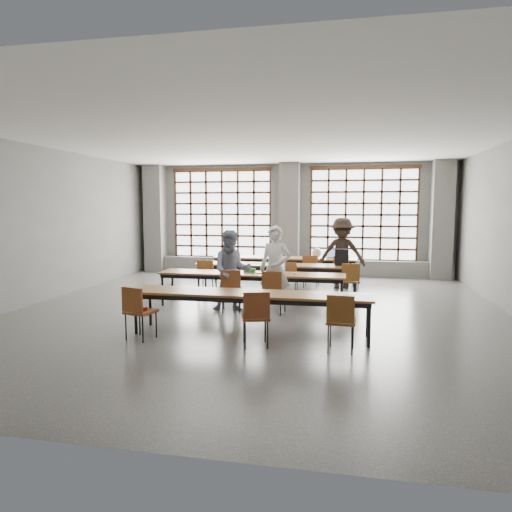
{
  "coord_description": "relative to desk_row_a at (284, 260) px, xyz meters",
  "views": [
    {
      "loc": [
        1.78,
        -9.03,
        2.15
      ],
      "look_at": [
        -0.11,
        0.4,
        1.11
      ],
      "focal_mm": 32.0,
      "sensor_mm": 36.0,
      "label": 1
    }
  ],
  "objects": [
    {
      "name": "desk_row_c",
      "position": [
        -0.28,
        -3.15,
        0.0
      ],
      "size": [
        4.0,
        0.7,
        0.73
      ],
      "color": "brown",
      "rests_on": "floor"
    },
    {
      "name": "student_male",
      "position": [
        0.32,
        -3.65,
        0.22
      ],
      "size": [
        0.71,
        0.53,
        1.77
      ],
      "primitive_type": "imported",
      "rotation": [
        0.0,
        0.0,
        -0.17
      ],
      "color": "white",
      "rests_on": "floor"
    },
    {
      "name": "chair_mid_left",
      "position": [
        -1.59,
        -2.18,
        -0.13
      ],
      "size": [
        0.43,
        0.43,
        0.88
      ],
      "color": "brown",
      "rests_on": "floor"
    },
    {
      "name": "chair_near_left",
      "position": [
        -1.55,
        -5.98,
        -0.13
      ],
      "size": [
        0.51,
        0.51,
        0.88
      ],
      "color": "brown",
      "rests_on": "floor"
    },
    {
      "name": "chair_mid_centre",
      "position": [
        0.41,
        -2.18,
        -0.13
      ],
      "size": [
        0.43,
        0.43,
        0.88
      ],
      "color": "brown",
      "rests_on": "floor"
    },
    {
      "name": "floor",
      "position": [
        -0.05,
        -3.62,
        -0.66
      ],
      "size": [
        11.0,
        11.0,
        0.0
      ],
      "primitive_type": "plane",
      "color": "#4A4A48",
      "rests_on": "ground"
    },
    {
      "name": "chair_near_mid",
      "position": [
        0.39,
        -5.98,
        -0.13
      ],
      "size": [
        0.52,
        0.52,
        0.88
      ],
      "color": "maroon",
      "rests_on": "floor"
    },
    {
      "name": "student_female",
      "position": [
        -0.58,
        -3.65,
        0.17
      ],
      "size": [
        0.95,
        0.82,
        1.67
      ],
      "primitive_type": "imported",
      "rotation": [
        0.0,
        0.0,
        0.26
      ],
      "color": "#172147",
      "rests_on": "floor"
    },
    {
      "name": "paper_sheet_a",
      "position": [
        -0.59,
        -1.51,
        0.07
      ],
      "size": [
        0.3,
        0.22,
        0.0
      ],
      "primitive_type": "cube",
      "rotation": [
        0.0,
        0.0,
        -0.02
      ],
      "color": "white",
      "rests_on": "desk_row_b"
    },
    {
      "name": "desk_row_d",
      "position": [
        0.17,
        -5.36,
        0.0
      ],
      "size": [
        4.0,
        0.7,
        0.73
      ],
      "color": "brown",
      "rests_on": "floor"
    },
    {
      "name": "chair_back_mid",
      "position": [
        0.79,
        -0.63,
        -0.13
      ],
      "size": [
        0.45,
        0.46,
        0.88
      ],
      "color": "brown",
      "rests_on": "floor"
    },
    {
      "name": "chair_back_right",
      "position": [
        1.59,
        -0.63,
        -0.13
      ],
      "size": [
        0.45,
        0.45,
        0.88
      ],
      "color": "brown",
      "rests_on": "floor"
    },
    {
      "name": "column_mid",
      "position": [
        -0.05,
        1.6,
        1.09
      ],
      "size": [
        0.6,
        0.55,
        3.5
      ],
      "primitive_type": "cube",
      "color": "#5A5B58",
      "rests_on": "floor"
    },
    {
      "name": "wall_back",
      "position": [
        -0.05,
        1.88,
        1.09
      ],
      "size": [
        10.0,
        0.0,
        10.0
      ],
      "primitive_type": "plane",
      "rotation": [
        1.57,
        0.0,
        0.0
      ],
      "color": "#5B5B58",
      "rests_on": "floor"
    },
    {
      "name": "wall_left",
      "position": [
        -5.05,
        -3.62,
        1.09
      ],
      "size": [
        0.0,
        11.0,
        11.0
      ],
      "primitive_type": "plane",
      "rotation": [
        1.57,
        0.0,
        1.57
      ],
      "color": "#5B5B58",
      "rests_on": "floor"
    },
    {
      "name": "chair_back_left",
      "position": [
        -1.38,
        -0.63,
        -0.13
      ],
      "size": [
        0.49,
        0.5,
        0.88
      ],
      "color": "brown",
      "rests_on": "floor"
    },
    {
      "name": "ceiling",
      "position": [
        -0.05,
        -3.62,
        2.84
      ],
      "size": [
        11.0,
        11.0,
        0.0
      ],
      "primitive_type": "plane",
      "rotation": [
        3.14,
        0.0,
        0.0
      ],
      "color": "silver",
      "rests_on": "floor"
    },
    {
      "name": "paper_sheet_c",
      "position": [
        0.11,
        -1.56,
        0.07
      ],
      "size": [
        0.34,
        0.28,
        0.0
      ],
      "primitive_type": "cube",
      "rotation": [
        0.0,
        0.0,
        0.25
      ],
      "color": "white",
      "rests_on": "desk_row_b"
    },
    {
      "name": "plastic_bag",
      "position": [
        0.9,
        0.05,
        0.21
      ],
      "size": [
        0.29,
        0.24,
        0.29
      ],
      "primitive_type": "ellipsoid",
      "rotation": [
        0.0,
        0.0,
        -0.14
      ],
      "color": "silver",
      "rests_on": "desk_row_a"
    },
    {
      "name": "laptop_front",
      "position": [
        0.26,
        -3.04,
        0.13
      ],
      "size": [
        0.4,
        0.35,
        0.26
      ],
      "color": "silver",
      "rests_on": "desk_row_c"
    },
    {
      "name": "paper_sheet_b",
      "position": [
        -0.29,
        -1.61,
        0.07
      ],
      "size": [
        0.35,
        0.29,
        0.0
      ],
      "primitive_type": "cube",
      "rotation": [
        0.0,
        0.0,
        -0.32
      ],
      "color": "white",
      "rests_on": "desk_row_b"
    },
    {
      "name": "backpack",
      "position": [
        1.61,
        -1.51,
        0.27
      ],
      "size": [
        0.33,
        0.21,
        0.4
      ],
      "primitive_type": "cube",
      "rotation": [
        0.0,
        0.0,
        -0.04
      ],
      "color": "black",
      "rests_on": "desk_row_b"
    },
    {
      "name": "chair_front_left",
      "position": [
        -0.57,
        -3.78,
        -0.13
      ],
      "size": [
        0.49,
        0.5,
        0.88
      ],
      "color": "maroon",
      "rests_on": "floor"
    },
    {
      "name": "chair_near_right",
      "position": [
        1.66,
        -5.98,
        -0.13
      ],
      "size": [
        0.44,
        0.45,
        0.88
      ],
      "color": "brown",
      "rests_on": "floor"
    },
    {
      "name": "phone",
      "position": [
        -0.1,
        -3.25,
        0.07
      ],
      "size": [
        0.14,
        0.09,
        0.01
      ],
      "primitive_type": "cube",
      "rotation": [
        0.0,
        0.0,
        0.25
      ],
      "color": "black",
      "rests_on": "desk_row_c"
    },
    {
      "name": "column_right",
      "position": [
        4.45,
        1.6,
        1.09
      ],
      "size": [
        0.6,
        0.55,
        3.5
      ],
      "primitive_type": "cube",
      "color": "#5A5B58",
      "rests_on": "floor"
    },
    {
      "name": "mouse",
      "position": [
        0.67,
        -3.17,
        0.08
      ],
      "size": [
        0.1,
        0.07,
        0.04
      ],
      "primitive_type": "ellipsoid",
      "rotation": [
        0.0,
        0.0,
        -0.01
      ],
      "color": "white",
      "rests_on": "desk_row_c"
    },
    {
      "name": "student_back",
      "position": [
        1.6,
        -0.5,
        0.27
      ],
      "size": [
        1.24,
        0.76,
        1.86
      ],
      "primitive_type": "imported",
      "rotation": [
        0.0,
        0.0,
        0.06
      ],
      "color": "black",
      "rests_on": "floor"
    },
    {
      "name": "green_box",
      "position": [
        -0.33,
        -3.07,
        0.11
      ],
      "size": [
        0.26,
        0.12,
        0.09
      ],
      "primitive_type": "cube",
      "rotation": [
        0.0,
        0.0,
        -0.13
      ],
      "color": "#2C842B",
      "rests_on": "desk_row_c"
    },
    {
      "name": "chair_mid_right",
      "position": [
        1.81,
        -2.18,
        -0.13
      ],
      "size": [
        0.45,
        0.46,
        0.88
      ],
      "color": "brown",
      "rests_on": "floor"
    },
    {
      "name": "laptop_back",
      "position": [
        1.35,
        0.11,
        0.13
      ],
      "size": [
        0.37,
        0.32,
        0.26
      ],
      "color": "silver",
      "rests_on": "desk_row_a"
    },
    {
      "name": "desk_row_b",
      "position": [
        0.01,
        -1.56,
        0.0
      ],
      "size": [
        4.0,
        0.7,
        0.73
      ],
      "color": "brown",
      "rests_on": "floor"
    },
    {
      "name": "chair_front_right",
      "position": [
        0.31,
        -3.78,
        -0.13
      ],
      "size": [
        0.47,
        0.47,
        0.88
      ],
      "color": "brown",
      "rests_on": "floor"
    },
    {
      "name": "window_right",
      "position": [
        2.2,
        1.8,
        1.24
      ],
      "size": [
        3.32,
        0.12,
        3.0
      ],
      "color": "white",
      "rests_on": "wall_back"
    },
    {
      "name": "red_pouch",
      "position": [
        -1.53,
        -5.91,
        -0.16
      ],
      "size": [
        0.21,
        0.13,
        0.06
      ],
      "primitive_type": "cube",
      "rotation": [
        0.0,
        0.0,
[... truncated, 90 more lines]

